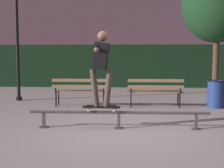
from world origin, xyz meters
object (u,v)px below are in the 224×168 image
object	(u,v)px
park_bench_left_center	(155,89)
lamp_post_left	(17,27)
grind_rail	(119,115)
tree_far_right	(218,4)
skateboard	(101,107)
skateboarder	(101,62)
trash_can	(216,94)
park_bench_leftmost	(80,89)

from	to	relation	value
park_bench_left_center	lamp_post_left	xyz separation A→B (m)	(-4.49, 1.19, 1.94)
grind_rail	tree_far_right	xyz separation A→B (m)	(3.53, 5.26, 3.16)
skateboard	skateboarder	size ratio (longest dim) A/B	0.51
tree_far_right	trash_can	size ratio (longest dim) A/B	6.12
park_bench_left_center	skateboard	bearing A→B (deg)	-118.19
skateboard	trash_can	xyz separation A→B (m)	(3.13, 2.61, -0.03)
park_bench_left_center	lamp_post_left	bearing A→B (deg)	165.22
skateboard	lamp_post_left	xyz separation A→B (m)	(-3.13, 3.72, 2.04)
park_bench_leftmost	trash_can	bearing A→B (deg)	1.10
grind_rail	lamp_post_left	xyz separation A→B (m)	(-3.50, 3.72, 2.20)
grind_rail	skateboard	distance (m)	0.40
skateboarder	tree_far_right	distance (m)	6.86
skateboarder	tree_far_right	xyz separation A→B (m)	(3.89, 5.26, 2.07)
skateboard	skateboarder	world-z (taller)	skateboarder
grind_rail	lamp_post_left	distance (m)	5.56
skateboarder	lamp_post_left	world-z (taller)	lamp_post_left
park_bench_leftmost	tree_far_right	distance (m)	6.19
skateboarder	tree_far_right	world-z (taller)	tree_far_right
grind_rail	skateboard	bearing A→B (deg)	180.00
tree_far_right	grind_rail	bearing A→B (deg)	-123.87
lamp_post_left	trash_can	bearing A→B (deg)	-10.04
grind_rail	park_bench_leftmost	world-z (taller)	park_bench_leftmost
park_bench_leftmost	skateboard	bearing A→B (deg)	-71.52
park_bench_leftmost	park_bench_left_center	bearing A→B (deg)	0.00
skateboard	skateboarder	distance (m)	0.94
park_bench_left_center	park_bench_leftmost	bearing A→B (deg)	180.00
skateboard	trash_can	world-z (taller)	trash_can
skateboard	park_bench_left_center	world-z (taller)	park_bench_left_center
tree_far_right	lamp_post_left	size ratio (longest dim) A/B	1.26
park_bench_left_center	tree_far_right	xyz separation A→B (m)	(2.54, 2.73, 2.90)
skateboarder	park_bench_leftmost	xyz separation A→B (m)	(-0.85, 2.54, -0.84)
grind_rail	skateboard	size ratio (longest dim) A/B	4.72
skateboard	grind_rail	bearing A→B (deg)	-0.00
park_bench_leftmost	trash_can	size ratio (longest dim) A/B	2.01
skateboard	park_bench_left_center	distance (m)	2.88
lamp_post_left	skateboarder	bearing A→B (deg)	-49.88
trash_can	skateboarder	bearing A→B (deg)	-140.12
park_bench_leftmost	park_bench_left_center	distance (m)	2.21
lamp_post_left	trash_can	size ratio (longest dim) A/B	4.88
skateboarder	park_bench_leftmost	world-z (taller)	skateboarder
skateboard	skateboarder	xyz separation A→B (m)	(0.00, -0.00, 0.94)
skateboarder	lamp_post_left	xyz separation A→B (m)	(-3.14, 3.72, 1.11)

